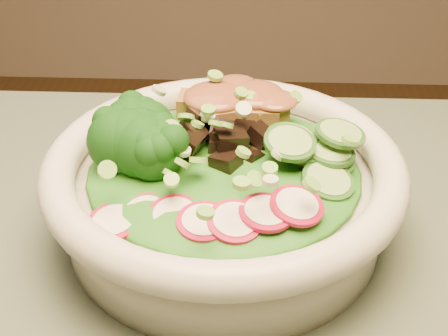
# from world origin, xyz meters

# --- Properties ---
(salad_bowl) EXTENTS (0.31, 0.31, 0.08)m
(salad_bowl) POSITION_xyz_m (0.02, 0.14, 0.79)
(salad_bowl) COLOR silver
(salad_bowl) RESTS_ON dining_table
(lettuce_bed) EXTENTS (0.23, 0.23, 0.03)m
(lettuce_bed) POSITION_xyz_m (0.02, 0.14, 0.82)
(lettuce_bed) COLOR #1C6114
(lettuce_bed) RESTS_ON salad_bowl
(broccoli_florets) EXTENTS (0.09, 0.08, 0.05)m
(broccoli_florets) POSITION_xyz_m (-0.05, 0.14, 0.84)
(broccoli_florets) COLOR black
(broccoli_florets) RESTS_ON salad_bowl
(radish_slices) EXTENTS (0.13, 0.05, 0.02)m
(radish_slices) POSITION_xyz_m (0.02, 0.06, 0.82)
(radish_slices) COLOR #A80C34
(radish_slices) RESTS_ON salad_bowl
(cucumber_slices) EXTENTS (0.08, 0.08, 0.04)m
(cucumber_slices) POSITION_xyz_m (0.10, 0.13, 0.83)
(cucumber_slices) COLOR #99C76F
(cucumber_slices) RESTS_ON salad_bowl
(mushroom_heap) EXTENTS (0.08, 0.08, 0.05)m
(mushroom_heap) POSITION_xyz_m (0.02, 0.15, 0.83)
(mushroom_heap) COLOR black
(mushroom_heap) RESTS_ON salad_bowl
(tofu_cubes) EXTENTS (0.11, 0.07, 0.04)m
(tofu_cubes) POSITION_xyz_m (0.03, 0.21, 0.83)
(tofu_cubes) COLOR olive
(tofu_cubes) RESTS_ON salad_bowl
(peanut_sauce) EXTENTS (0.08, 0.06, 0.02)m
(peanut_sauce) POSITION_xyz_m (0.03, 0.21, 0.85)
(peanut_sauce) COLOR brown
(peanut_sauce) RESTS_ON tofu_cubes
(scallion_garnish) EXTENTS (0.22, 0.22, 0.03)m
(scallion_garnish) POSITION_xyz_m (0.02, 0.14, 0.84)
(scallion_garnish) COLOR #72B43F
(scallion_garnish) RESTS_ON salad_bowl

